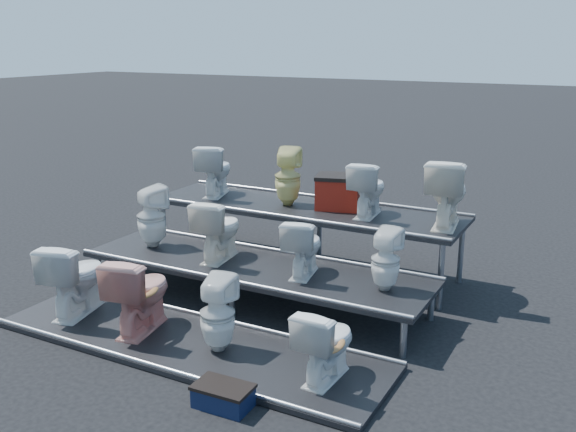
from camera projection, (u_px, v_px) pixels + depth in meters
The scene contains 18 objects.
ground at pixel (254, 302), 7.59m from camera, with size 80.00×80.00×0.00m, color black.
tier_front at pixel (188, 344), 6.47m from camera, with size 4.20×1.20×0.06m, color black.
tier_mid at pixel (254, 284), 7.52m from camera, with size 4.20×1.20×0.46m, color black.
tier_back at pixel (304, 238), 8.58m from camera, with size 4.20×1.20×0.86m, color black.
toilet_0 at pixel (75, 277), 7.03m from camera, with size 0.47×0.82×0.84m, color silver.
toilet_1 at pixel (140, 292), 6.62m from camera, with size 0.46×0.81×0.83m, color #DB9283.
toilet_2 at pixel (218, 314), 6.19m from camera, with size 0.34×0.35×0.76m, color silver.
toilet_3 at pixel (326, 342), 5.68m from camera, with size 0.39×0.68×0.70m, color silver.
toilet_4 at pixel (151, 216), 8.03m from camera, with size 0.35×0.36×0.78m, color silver.
toilet_5 at pixel (218, 229), 7.58m from camera, with size 0.41×0.73×0.74m, color white.
toilet_6 at pixel (303, 246), 7.08m from camera, with size 0.37×0.65×0.66m, color silver.
toilet_7 at pixel (386, 260), 6.65m from camera, with size 0.30×0.31×0.67m, color silver.
toilet_8 at pixel (215, 170), 9.00m from camera, with size 0.41×0.71×0.73m, color silver.
toilet_9 at pixel (288, 177), 8.47m from camera, with size 0.35×0.35×0.77m, color #DDD685.
toilet_10 at pixel (368, 188), 7.97m from camera, with size 0.39×0.68×0.69m, color silver.
toilet_11 at pixel (447, 192), 7.50m from camera, with size 0.46×0.80×0.81m, color white.
red_crate at pixel (338, 194), 8.34m from camera, with size 0.55×0.44×0.39m, color maroon.
step_stool at pixel (223, 397), 5.41m from camera, with size 0.48×0.29×0.17m, color black.
Camera 1 is at (3.66, -6.02, 3.01)m, focal length 40.00 mm.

